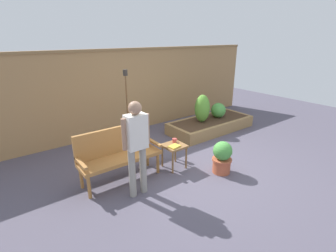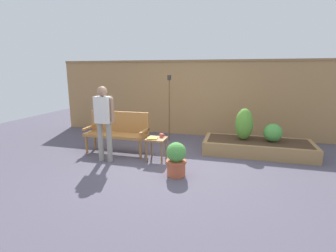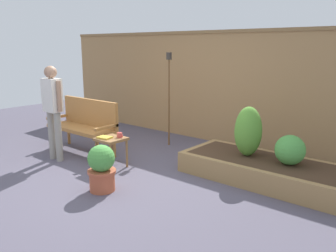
# 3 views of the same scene
# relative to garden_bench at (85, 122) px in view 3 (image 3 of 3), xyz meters

# --- Properties ---
(ground_plane) EXTENTS (14.00, 14.00, 0.00)m
(ground_plane) POSITION_rel_garden_bench_xyz_m (1.44, -0.51, -0.54)
(ground_plane) COLOR #514C5B
(fence_back) EXTENTS (8.40, 0.14, 2.16)m
(fence_back) POSITION_rel_garden_bench_xyz_m (1.44, 2.09, 0.55)
(fence_back) COLOR #A37A4C
(fence_back) RESTS_ON ground_plane
(garden_bench) EXTENTS (1.44, 0.48, 0.94)m
(garden_bench) POSITION_rel_garden_bench_xyz_m (0.00, 0.00, 0.00)
(garden_bench) COLOR #A87038
(garden_bench) RESTS_ON ground_plane
(side_table) EXTENTS (0.40, 0.40, 0.48)m
(side_table) POSITION_rel_garden_bench_xyz_m (1.03, -0.30, -0.15)
(side_table) COLOR olive
(side_table) RESTS_ON ground_plane
(cup_on_table) EXTENTS (0.12, 0.08, 0.08)m
(cup_on_table) POSITION_rel_garden_bench_xyz_m (1.12, -0.20, -0.03)
(cup_on_table) COLOR #CC4C47
(cup_on_table) RESTS_ON side_table
(book_on_table) EXTENTS (0.23, 0.19, 0.02)m
(book_on_table) POSITION_rel_garden_bench_xyz_m (0.97, -0.37, -0.05)
(book_on_table) COLOR gold
(book_on_table) RESTS_ON side_table
(potted_boxwood) EXTENTS (0.37, 0.37, 0.62)m
(potted_boxwood) POSITION_rel_garden_bench_xyz_m (1.63, -0.99, -0.23)
(potted_boxwood) COLOR #B75638
(potted_boxwood) RESTS_ON ground_plane
(raised_planter_bed) EXTENTS (2.40, 1.00, 0.30)m
(raised_planter_bed) POSITION_rel_garden_bench_xyz_m (3.13, 0.74, -0.39)
(raised_planter_bed) COLOR #997547
(raised_planter_bed) RESTS_ON ground_plane
(shrub_near_bench) EXTENTS (0.39, 0.39, 0.72)m
(shrub_near_bench) POSITION_rel_garden_bench_xyz_m (2.80, 0.76, 0.12)
(shrub_near_bench) COLOR brown
(shrub_near_bench) RESTS_ON raised_planter_bed
(shrub_far_corner) EXTENTS (0.41, 0.41, 0.41)m
(shrub_far_corner) POSITION_rel_garden_bench_xyz_m (3.43, 0.76, -0.04)
(shrub_far_corner) COLOR brown
(shrub_far_corner) RESTS_ON raised_planter_bed
(tiki_torch) EXTENTS (0.10, 0.10, 1.75)m
(tiki_torch) POSITION_rel_garden_bench_xyz_m (0.89, 1.27, 0.65)
(tiki_torch) COLOR brown
(tiki_torch) RESTS_ON ground_plane
(person_by_bench) EXTENTS (0.47, 0.20, 1.56)m
(person_by_bench) POSITION_rel_garden_bench_xyz_m (0.02, -0.64, 0.39)
(person_by_bench) COLOR gray
(person_by_bench) RESTS_ON ground_plane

